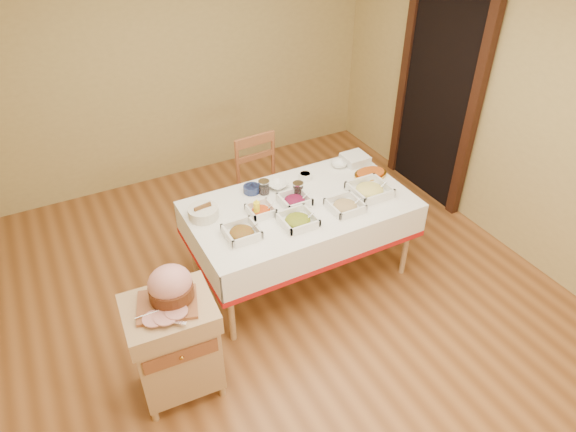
# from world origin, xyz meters

# --- Properties ---
(room_shell) EXTENTS (5.00, 5.00, 5.00)m
(room_shell) POSITION_xyz_m (0.00, 0.00, 1.30)
(room_shell) COLOR brown
(room_shell) RESTS_ON ground
(doorway) EXTENTS (0.09, 1.10, 2.20)m
(doorway) POSITION_xyz_m (2.20, 0.90, 1.11)
(doorway) COLOR black
(doorway) RESTS_ON ground
(dining_table) EXTENTS (1.82, 1.02, 0.76)m
(dining_table) POSITION_xyz_m (0.30, 0.30, 0.60)
(dining_table) COLOR tan
(dining_table) RESTS_ON ground
(butcher_cart) EXTENTS (0.59, 0.51, 0.80)m
(butcher_cart) POSITION_xyz_m (-1.01, -0.35, 0.45)
(butcher_cart) COLOR tan
(butcher_cart) RESTS_ON ground
(dining_chair) EXTENTS (0.46, 0.44, 0.98)m
(dining_chair) POSITION_xyz_m (0.31, 1.02, 0.51)
(dining_chair) COLOR brown
(dining_chair) RESTS_ON ground
(ham_on_board) EXTENTS (0.39, 0.37, 0.26)m
(ham_on_board) POSITION_xyz_m (-0.97, -0.32, 0.91)
(ham_on_board) COLOR brown
(ham_on_board) RESTS_ON butcher_cart
(serving_dish_a) EXTENTS (0.25, 0.24, 0.11)m
(serving_dish_a) POSITION_xyz_m (-0.29, 0.13, 0.79)
(serving_dish_a) COLOR white
(serving_dish_a) RESTS_ON dining_table
(serving_dish_b) EXTENTS (0.26, 0.26, 0.11)m
(serving_dish_b) POSITION_xyz_m (0.15, 0.07, 0.79)
(serving_dish_b) COLOR white
(serving_dish_b) RESTS_ON dining_table
(serving_dish_c) EXTENTS (0.26, 0.26, 0.10)m
(serving_dish_c) POSITION_xyz_m (0.58, 0.06, 0.79)
(serving_dish_c) COLOR white
(serving_dish_c) RESTS_ON dining_table
(serving_dish_d) EXTENTS (0.31, 0.31, 0.12)m
(serving_dish_d) POSITION_xyz_m (0.88, 0.16, 0.80)
(serving_dish_d) COLOR white
(serving_dish_d) RESTS_ON dining_table
(serving_dish_e) EXTENTS (0.21, 0.20, 0.10)m
(serving_dish_e) POSITION_xyz_m (-0.04, 0.33, 0.79)
(serving_dish_e) COLOR white
(serving_dish_e) RESTS_ON dining_table
(serving_dish_f) EXTENTS (0.24, 0.23, 0.11)m
(serving_dish_f) POSITION_xyz_m (0.26, 0.32, 0.79)
(serving_dish_f) COLOR white
(serving_dish_f) RESTS_ON dining_table
(small_bowl_left) EXTENTS (0.13, 0.13, 0.06)m
(small_bowl_left) POSITION_xyz_m (-0.43, 0.55, 0.79)
(small_bowl_left) COLOR white
(small_bowl_left) RESTS_ON dining_table
(small_bowl_mid) EXTENTS (0.14, 0.14, 0.06)m
(small_bowl_mid) POSITION_xyz_m (0.02, 0.64, 0.79)
(small_bowl_mid) COLOR navy
(small_bowl_mid) RESTS_ON dining_table
(small_bowl_right) EXTENTS (0.11, 0.11, 0.06)m
(small_bowl_right) POSITION_xyz_m (0.52, 0.61, 0.79)
(small_bowl_right) COLOR white
(small_bowl_right) RESTS_ON dining_table
(bowl_white_imported) EXTENTS (0.20, 0.20, 0.04)m
(bowl_white_imported) POSITION_xyz_m (0.25, 0.60, 0.78)
(bowl_white_imported) COLOR white
(bowl_white_imported) RESTS_ON dining_table
(bowl_small_imported) EXTENTS (0.18, 0.18, 0.05)m
(bowl_small_imported) POSITION_xyz_m (0.90, 0.66, 0.78)
(bowl_small_imported) COLOR white
(bowl_small_imported) RESTS_ON dining_table
(preserve_jar_left) EXTENTS (0.09, 0.09, 0.12)m
(preserve_jar_left) POSITION_xyz_m (0.11, 0.58, 0.81)
(preserve_jar_left) COLOR silver
(preserve_jar_left) RESTS_ON dining_table
(preserve_jar_right) EXTENTS (0.09, 0.09, 0.12)m
(preserve_jar_right) POSITION_xyz_m (0.34, 0.42, 0.81)
(preserve_jar_right) COLOR silver
(preserve_jar_right) RESTS_ON dining_table
(mustard_bottle) EXTENTS (0.05, 0.05, 0.16)m
(mustard_bottle) POSITION_xyz_m (-0.09, 0.31, 0.83)
(mustard_bottle) COLOR yellow
(mustard_bottle) RESTS_ON dining_table
(bread_basket) EXTENTS (0.24, 0.24, 0.11)m
(bread_basket) POSITION_xyz_m (-0.46, 0.49, 0.81)
(bread_basket) COLOR silver
(bread_basket) RESTS_ON dining_table
(plate_stack) EXTENTS (0.22, 0.22, 0.08)m
(plate_stack) POSITION_xyz_m (1.06, 0.64, 0.80)
(plate_stack) COLOR white
(plate_stack) RESTS_ON dining_table
(brass_platter) EXTENTS (0.31, 0.22, 0.04)m
(brass_platter) POSITION_xyz_m (1.05, 0.39, 0.78)
(brass_platter) COLOR #C18D36
(brass_platter) RESTS_ON dining_table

